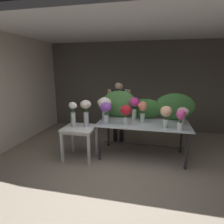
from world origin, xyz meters
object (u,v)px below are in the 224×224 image
vase_peach_freesia (166,114)px  vase_white_roses_tall (73,113)px  display_table_glass (143,127)px  vase_blush_stock (183,114)px  vase_crimson_dahlias (126,112)px  vase_coral_carnations (142,110)px  side_table_white (80,131)px  vase_ivory_hydrangea (105,105)px  vase_magenta_peonies (135,105)px  vase_fuchsia_tulips (181,118)px  florist (119,106)px  vase_violet_lilies (106,110)px  vase_cream_lisianthus_tall (86,110)px

vase_peach_freesia → vase_white_roses_tall: size_ratio=0.82×
display_table_glass → vase_blush_stock: size_ratio=5.25×
vase_crimson_dahlias → vase_coral_carnations: vase_coral_carnations is taller
vase_blush_stock → side_table_white: bearing=-168.8°
vase_ivory_hydrangea → vase_crimson_dahlias: bearing=-22.3°
vase_blush_stock → vase_white_roses_tall: (-2.27, -0.42, -0.01)m
vase_magenta_peonies → vase_white_roses_tall: (-1.24, -0.61, -0.11)m
vase_magenta_peonies → vase_peach_freesia: size_ratio=1.17×
vase_fuchsia_tulips → vase_white_roses_tall: bearing=-179.1°
vase_blush_stock → vase_peach_freesia: bearing=-140.5°
florist → vase_ivory_hydrangea: bearing=-102.3°
florist → vase_coral_carnations: size_ratio=3.40×
vase_violet_lilies → vase_blush_stock: size_ratio=1.27×
vase_coral_carnations → vase_peach_freesia: bearing=-29.7°
vase_violet_lilies → vase_cream_lisianthus_tall: vase_cream_lisianthus_tall is taller
vase_white_roses_tall → vase_magenta_peonies: bearing=26.1°
side_table_white → vase_coral_carnations: 1.44m
side_table_white → vase_ivory_hydrangea: vase_ivory_hydrangea is taller
vase_crimson_dahlias → vase_fuchsia_tulips: 1.08m
florist → vase_peach_freesia: florist is taller
vase_ivory_hydrangea → vase_magenta_peonies: 0.69m
vase_blush_stock → vase_white_roses_tall: size_ratio=0.69×
vase_coral_carnations → vase_ivory_hydrangea: 0.84m
vase_peach_freesia → vase_magenta_peonies: bearing=144.5°
vase_peach_freesia → vase_cream_lisianthus_tall: (-1.65, -0.07, 0.01)m
vase_ivory_hydrangea → vase_peach_freesia: 1.34m
vase_cream_lisianthus_tall → vase_magenta_peonies: bearing=29.3°
vase_ivory_hydrangea → vase_magenta_peonies: bearing=20.3°
display_table_glass → florist: bearing=132.5°
vase_violet_lilies → vase_cream_lisianthus_tall: (-0.42, -0.06, -0.01)m
florist → vase_cream_lisianthus_tall: size_ratio=2.77×
vase_ivory_hydrangea → vase_magenta_peonies: vase_ivory_hydrangea is taller
display_table_glass → vase_coral_carnations: bearing=-178.0°
vase_white_roses_tall → vase_fuchsia_tulips: bearing=0.9°
side_table_white → vase_peach_freesia: vase_peach_freesia is taller
vase_fuchsia_tulips → vase_cream_lisianthus_tall: size_ratio=0.70×
florist → vase_fuchsia_tulips: florist is taller
side_table_white → display_table_glass: bearing=16.9°
side_table_white → vase_magenta_peonies: size_ratio=1.39×
vase_magenta_peonies → vase_cream_lisianthus_tall: (-0.98, -0.55, -0.04)m
vase_white_roses_tall → vase_cream_lisianthus_tall: size_ratio=0.93×
vase_crimson_dahlias → vase_cream_lisianthus_tall: size_ratio=0.73×
vase_coral_carnations → vase_white_roses_tall: (-1.44, -0.40, -0.04)m
florist → vase_fuchsia_tulips: bearing=-38.4°
florist → vase_crimson_dahlias: (0.34, -1.00, 0.07)m
vase_blush_stock → vase_cream_lisianthus_tall: (-2.01, -0.36, 0.06)m
side_table_white → vase_peach_freesia: size_ratio=1.62×
vase_violet_lilies → vase_magenta_peonies: 0.74m
side_table_white → vase_white_roses_tall: (-0.13, 0.00, 0.41)m
vase_fuchsia_tulips → side_table_white: bearing=-179.0°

